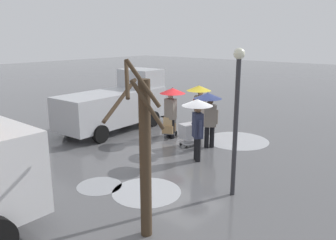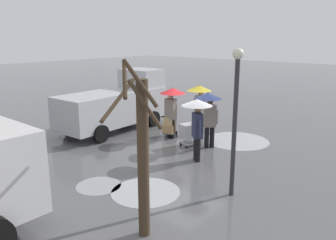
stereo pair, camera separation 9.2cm
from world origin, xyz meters
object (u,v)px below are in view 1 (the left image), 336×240
pedestrian_pink_side (209,107)px  bare_tree_near (144,153)px  hand_dolly_boxes (169,126)px  pedestrian_white_side (172,101)px  pedestrian_black_side (199,98)px  street_lamp (237,108)px  shopping_cart_vendor (190,132)px  pedestrian_far_side (197,115)px  cargo_van_parked_right (117,104)px

pedestrian_pink_side → bare_tree_near: bare_tree_near is taller
hand_dolly_boxes → pedestrian_white_side: size_ratio=0.61×
pedestrian_pink_side → pedestrian_white_side: 1.80m
pedestrian_black_side → pedestrian_white_side: same height
hand_dolly_boxes → pedestrian_pink_side: size_ratio=0.61×
pedestrian_pink_side → street_lamp: bearing=133.0°
pedestrian_white_side → street_lamp: size_ratio=0.56×
shopping_cart_vendor → hand_dolly_boxes: bearing=-14.8°
pedestrian_white_side → pedestrian_far_side: same height
hand_dolly_boxes → bare_tree_near: size_ratio=0.35×
shopping_cart_vendor → pedestrian_black_side: size_ratio=0.47×
hand_dolly_boxes → cargo_van_parked_right: bearing=10.6°
shopping_cart_vendor → street_lamp: bearing=141.8°
pedestrian_white_side → pedestrian_far_side: bearing=148.2°
pedestrian_pink_side → bare_tree_near: size_ratio=0.57×
hand_dolly_boxes → shopping_cart_vendor: bearing=165.2°
pedestrian_pink_side → bare_tree_near: (-2.24, 5.79, 0.28)m
cargo_van_parked_right → hand_dolly_boxes: 2.79m
pedestrian_pink_side → pedestrian_black_side: 1.91m
pedestrian_pink_side → street_lamp: size_ratio=0.56×
pedestrian_pink_side → pedestrian_white_side: size_ratio=1.00×
shopping_cart_vendor → street_lamp: 4.62m
hand_dolly_boxes → pedestrian_black_side: size_ratio=0.61×
cargo_van_parked_right → pedestrian_far_side: 5.20m
cargo_van_parked_right → pedestrian_pink_side: (-4.64, -0.43, 0.39)m
hand_dolly_boxes → pedestrian_far_side: bearing=149.2°
cargo_van_parked_right → street_lamp: (-7.36, 2.49, 1.19)m
shopping_cart_vendor → hand_dolly_boxes: hand_dolly_boxes is taller
cargo_van_parked_right → hand_dolly_boxes: (-2.66, -0.50, -0.68)m
hand_dolly_boxes → street_lamp: 5.87m
bare_tree_near → pedestrian_white_side: bearing=-55.2°
pedestrian_pink_side → pedestrian_white_side: bearing=-0.6°
pedestrian_pink_side → cargo_van_parked_right: bearing=5.3°
pedestrian_far_side → pedestrian_white_side: bearing=-31.8°
bare_tree_near → street_lamp: street_lamp is taller
pedestrian_black_side → pedestrian_pink_side: bearing=135.5°
hand_dolly_boxes → pedestrian_white_side: pedestrian_white_side is taller
pedestrian_black_side → pedestrian_far_side: (-1.82, 2.73, 0.01)m
pedestrian_white_side → bare_tree_near: bearing=124.8°
pedestrian_black_side → street_lamp: 5.95m
cargo_van_parked_right → pedestrian_black_side: cargo_van_parked_right is taller
cargo_van_parked_right → pedestrian_far_side: bearing=169.3°
pedestrian_white_side → bare_tree_near: bare_tree_near is taller
pedestrian_black_side → pedestrian_white_side: bearing=71.4°
pedestrian_far_side → bare_tree_near: bare_tree_near is taller
pedestrian_white_side → pedestrian_far_side: 2.67m
pedestrian_black_side → pedestrian_white_side: (0.44, 1.32, 0.01)m
street_lamp → hand_dolly_boxes: bearing=-32.5°
cargo_van_parked_right → pedestrian_far_side: (-5.10, 0.96, 0.41)m
pedestrian_pink_side → street_lamp: (-2.72, 2.92, 0.80)m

